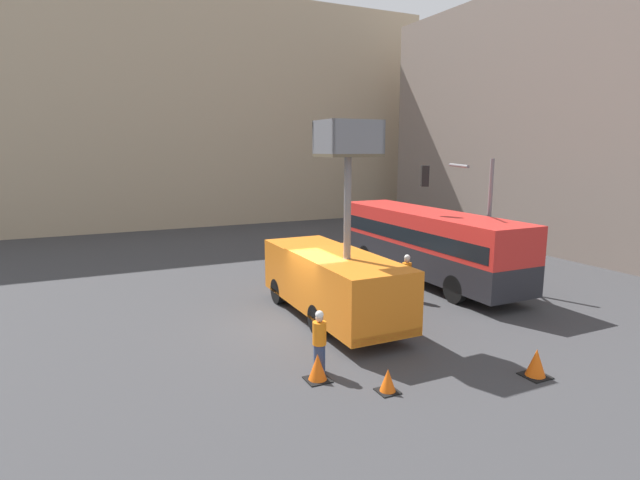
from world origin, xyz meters
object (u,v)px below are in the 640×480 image
road_worker_directing (407,277)px  traffic_cone_near_truck (536,364)px  road_worker_near_truck (319,342)px  traffic_cone_mid_road (388,381)px  city_bus (426,240)px  traffic_cone_far_side (318,368)px  utility_truck (332,278)px  traffic_light_pole (465,201)px

road_worker_directing → traffic_cone_near_truck: road_worker_directing is taller
road_worker_near_truck → traffic_cone_mid_road: (1.07, -1.77, -0.59)m
city_bus → road_worker_directing: (-2.61, -2.21, -0.97)m
road_worker_directing → traffic_cone_far_side: 8.14m
traffic_cone_near_truck → traffic_cone_far_side: traffic_cone_near_truck is taller
road_worker_near_truck → road_worker_directing: (6.10, 4.62, 0.06)m
utility_truck → traffic_cone_mid_road: bearing=-102.3°
traffic_cone_mid_road → traffic_cone_near_truck: bearing=-13.3°
traffic_cone_near_truck → traffic_cone_mid_road: traffic_cone_near_truck is taller
road_worker_directing → traffic_cone_far_side: bearing=59.5°
road_worker_near_truck → traffic_cone_mid_road: road_worker_near_truck is taller
traffic_cone_mid_road → traffic_cone_far_side: (-1.33, 1.35, 0.06)m
road_worker_near_truck → traffic_cone_mid_road: size_ratio=2.88×
road_worker_near_truck → traffic_cone_far_side: road_worker_near_truck is taller
traffic_cone_near_truck → traffic_cone_mid_road: 4.20m
traffic_light_pole → traffic_cone_mid_road: 11.54m
traffic_cone_near_truck → city_bus: bearing=69.7°
road_worker_near_truck → traffic_cone_far_side: bearing=88.3°
traffic_light_pole → traffic_cone_near_truck: traffic_light_pole is taller
traffic_light_pole → road_worker_directing: traffic_light_pole is taller
traffic_cone_near_truck → traffic_light_pole: bearing=61.4°
road_worker_near_truck → road_worker_directing: road_worker_directing is taller
utility_truck → road_worker_directing: bearing=12.9°
city_bus → traffic_cone_far_side: city_bus is taller
traffic_light_pole → traffic_cone_mid_road: size_ratio=9.25×
traffic_cone_far_side → utility_truck: bearing=58.8°
city_bus → traffic_light_pole: bearing=-141.3°
road_worker_directing → traffic_cone_near_truck: size_ratio=2.41×
traffic_cone_mid_road → road_worker_directing: bearing=51.8°
utility_truck → traffic_cone_mid_road: size_ratio=12.06×
traffic_cone_mid_road → traffic_cone_far_side: bearing=134.6°
utility_truck → traffic_light_pole: bearing=11.8°
traffic_cone_mid_road → traffic_light_pole: bearing=39.8°
road_worker_directing → traffic_cone_far_side: road_worker_directing is taller
traffic_cone_far_side → traffic_light_pole: bearing=30.2°
traffic_light_pole → road_worker_near_truck: bearing=-151.1°
city_bus → road_worker_near_truck: city_bus is taller
city_bus → road_worker_near_truck: (-8.71, -6.82, -1.04)m
city_bus → road_worker_directing: size_ratio=5.93×
utility_truck → traffic_cone_mid_road: (-1.20, -5.52, -1.25)m
city_bus → traffic_cone_far_side: (-8.96, -7.25, -1.57)m
traffic_cone_mid_road → traffic_cone_far_side: 1.89m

